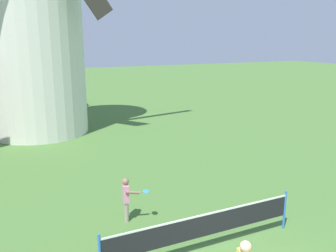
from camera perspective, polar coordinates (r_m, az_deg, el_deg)
tennis_net at (r=8.96m, az=5.70°, el=-15.50°), size 5.14×0.06×1.10m
player_far at (r=10.33m, az=-6.58°, el=-11.14°), size 0.72×0.62×1.28m
parked_car_green at (r=28.63m, az=-17.83°, el=4.52°), size 4.53×2.13×1.56m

